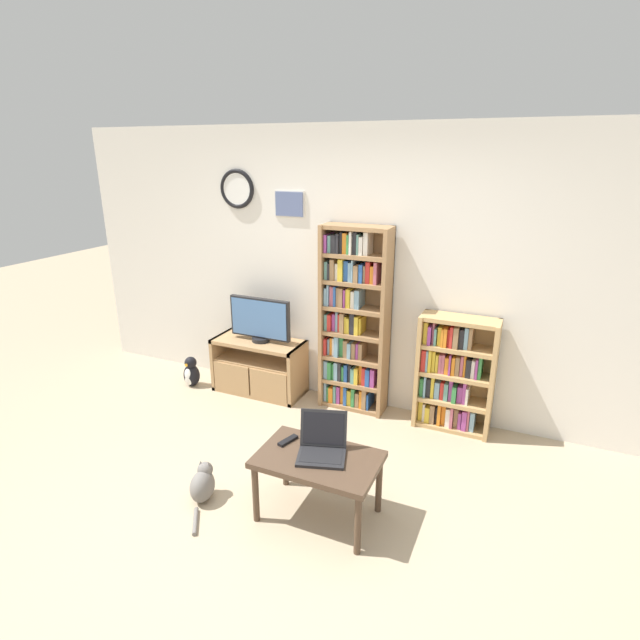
% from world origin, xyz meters
% --- Properties ---
extents(ground_plane, '(18.00, 18.00, 0.00)m').
position_xyz_m(ground_plane, '(0.00, 0.00, 0.00)').
color(ground_plane, tan).
extents(wall_back, '(6.21, 0.09, 2.60)m').
position_xyz_m(wall_back, '(-0.01, 1.97, 1.31)').
color(wall_back, silver).
rests_on(wall_back, ground_plane).
extents(tv_stand, '(0.92, 0.41, 0.56)m').
position_xyz_m(tv_stand, '(-0.99, 1.70, 0.28)').
color(tv_stand, tan).
rests_on(tv_stand, ground_plane).
extents(television, '(0.64, 0.18, 0.45)m').
position_xyz_m(television, '(-0.95, 1.71, 0.78)').
color(television, black).
rests_on(television, tv_stand).
extents(bookshelf_tall, '(0.63, 0.26, 1.75)m').
position_xyz_m(bookshelf_tall, '(-0.02, 1.81, 0.85)').
color(bookshelf_tall, '#9E754C').
rests_on(bookshelf_tall, ground_plane).
extents(bookshelf_short, '(0.66, 0.27, 1.04)m').
position_xyz_m(bookshelf_short, '(0.92, 1.81, 0.50)').
color(bookshelf_short, tan).
rests_on(bookshelf_short, ground_plane).
extents(coffee_table, '(0.80, 0.51, 0.46)m').
position_xyz_m(coffee_table, '(0.33, 0.25, 0.40)').
color(coffee_table, '#4C3828').
rests_on(coffee_table, ground_plane).
extents(laptop, '(0.38, 0.37, 0.27)m').
position_xyz_m(laptop, '(0.34, 0.30, 0.53)').
color(laptop, '#232326').
rests_on(laptop, coffee_table).
extents(remote_near_laptop, '(0.09, 0.17, 0.02)m').
position_xyz_m(remote_near_laptop, '(0.07, 0.33, 0.47)').
color(remote_near_laptop, black).
rests_on(remote_near_laptop, coffee_table).
extents(cat, '(0.28, 0.46, 0.27)m').
position_xyz_m(cat, '(-0.49, 0.08, 0.12)').
color(cat, slate).
rests_on(cat, ground_plane).
extents(penguin_figurine, '(0.17, 0.16, 0.32)m').
position_xyz_m(penguin_figurine, '(-1.71, 1.52, 0.15)').
color(penguin_figurine, black).
rests_on(penguin_figurine, ground_plane).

